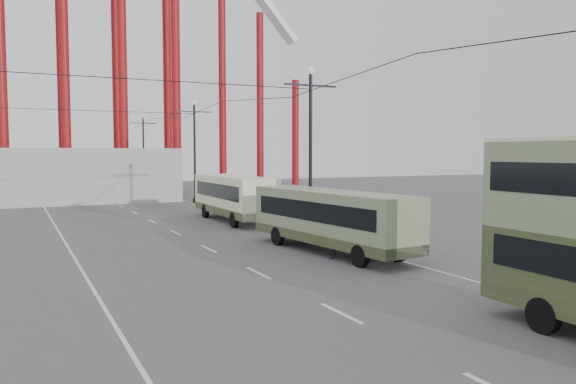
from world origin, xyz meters
TOP-DOWN VIEW (x-y plane):
  - ground at (0.00, 0.00)m, footprint 160.00×160.00m
  - road_markings at (-0.86, 19.70)m, footprint 12.52×120.00m
  - lamp_post_mid at (5.60, 18.00)m, footprint 3.20×0.44m
  - lamp_post_far at (5.60, 40.00)m, footprint 3.20×0.44m
  - lamp_post_distant at (5.60, 62.00)m, footprint 3.20×0.44m
  - fairground_shed at (-6.00, 47.00)m, footprint 22.00×10.00m
  - single_decker_green at (3.77, 12.66)m, footprint 3.34×10.24m
  - single_decker_cream at (3.95, 25.76)m, footprint 2.57×9.77m
  - pedestrian at (3.07, 11.35)m, footprint 0.84×0.80m

SIDE VIEW (x-z plane):
  - ground at x=0.00m, z-range 0.00..0.00m
  - road_markings at x=-0.86m, z-range 0.00..0.01m
  - pedestrian at x=3.07m, z-range 0.00..1.94m
  - single_decker_green at x=3.77m, z-range 0.18..3.02m
  - single_decker_cream at x=3.95m, z-range 0.19..3.22m
  - fairground_shed at x=-6.00m, z-range 0.00..5.00m
  - lamp_post_mid at x=5.60m, z-range 0.02..9.34m
  - lamp_post_far at x=5.60m, z-range 0.02..9.34m
  - lamp_post_distant at x=5.60m, z-range 0.02..9.34m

